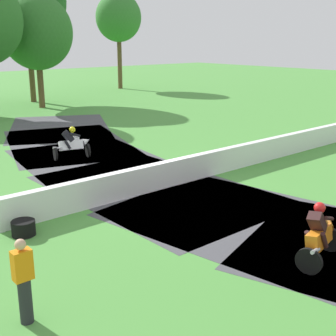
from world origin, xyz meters
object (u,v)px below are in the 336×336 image
at_px(motorcycle_chase_orange, 320,234).
at_px(motorcycle_lead_white, 73,144).
at_px(tire_stack_mid_a, 23,228).
at_px(track_marshal, 24,281).

bearing_deg(motorcycle_chase_orange, motorcycle_lead_white, 88.17).
height_order(motorcycle_chase_orange, tire_stack_mid_a, motorcycle_chase_orange).
height_order(motorcycle_lead_white, motorcycle_chase_orange, motorcycle_chase_orange).
xyz_separation_m(motorcycle_chase_orange, track_marshal, (-6.17, 2.06, 0.16)).
distance_m(motorcycle_chase_orange, track_marshal, 6.51).
bearing_deg(tire_stack_mid_a, motorcycle_lead_white, 51.76).
xyz_separation_m(motorcycle_chase_orange, tire_stack_mid_a, (-4.61, 5.76, -0.46)).
bearing_deg(tire_stack_mid_a, track_marshal, -112.83).
relative_size(motorcycle_lead_white, motorcycle_chase_orange, 1.03).
relative_size(motorcycle_lead_white, track_marshal, 1.06).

